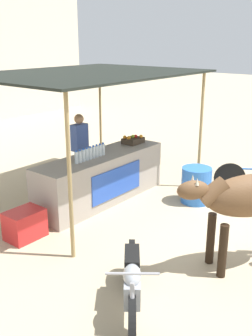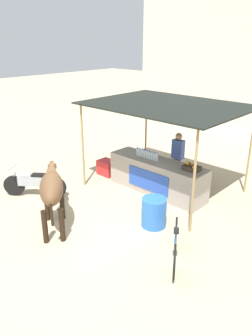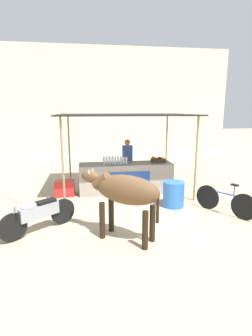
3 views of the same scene
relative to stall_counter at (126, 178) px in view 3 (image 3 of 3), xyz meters
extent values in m
plane|color=tan|center=(0.00, -2.20, -0.48)|extent=(60.00, 60.00, 0.00)
cube|color=beige|center=(0.00, 8.92, 2.76)|extent=(16.00, 0.50, 6.48)
cube|color=#9E9389|center=(0.00, 0.00, 0.00)|extent=(3.00, 0.80, 0.96)
cube|color=#264CB2|center=(0.00, -0.41, 0.00)|extent=(1.40, 0.02, 0.58)
cube|color=black|center=(0.00, 0.30, 2.02)|extent=(4.20, 3.20, 0.04)
cylinder|color=#997F51|center=(-1.89, -1.14, 0.77)|extent=(0.06, 0.06, 2.50)
cylinder|color=#997F51|center=(1.89, -1.14, 0.77)|extent=(0.06, 0.06, 2.50)
cylinder|color=#997F51|center=(-1.89, 1.74, 0.77)|extent=(0.06, 0.06, 2.50)
cylinder|color=#997F51|center=(1.89, 1.74, 0.77)|extent=(0.06, 0.06, 2.50)
cylinder|color=silver|center=(-0.71, -0.05, 0.59)|extent=(0.07, 0.07, 0.22)
cylinder|color=blue|center=(-0.71, -0.05, 0.71)|extent=(0.04, 0.04, 0.03)
cylinder|color=silver|center=(-0.62, -0.05, 0.59)|extent=(0.07, 0.07, 0.22)
cylinder|color=blue|center=(-0.62, -0.05, 0.71)|extent=(0.04, 0.04, 0.03)
cylinder|color=silver|center=(-0.53, -0.05, 0.59)|extent=(0.07, 0.07, 0.22)
cylinder|color=blue|center=(-0.53, -0.05, 0.71)|extent=(0.04, 0.04, 0.03)
cylinder|color=silver|center=(-0.44, -0.05, 0.59)|extent=(0.07, 0.07, 0.22)
cylinder|color=blue|center=(-0.44, -0.05, 0.71)|extent=(0.04, 0.04, 0.03)
cylinder|color=silver|center=(-0.35, -0.05, 0.59)|extent=(0.07, 0.07, 0.22)
cylinder|color=blue|center=(-0.35, -0.05, 0.71)|extent=(0.04, 0.04, 0.03)
cylinder|color=silver|center=(-0.26, -0.05, 0.59)|extent=(0.07, 0.07, 0.22)
cylinder|color=blue|center=(-0.26, -0.05, 0.71)|extent=(0.04, 0.04, 0.03)
cylinder|color=silver|center=(-0.17, -0.05, 0.59)|extent=(0.07, 0.07, 0.22)
cylinder|color=blue|center=(-0.17, -0.05, 0.71)|extent=(0.04, 0.04, 0.03)
cylinder|color=silver|center=(-0.08, -0.05, 0.59)|extent=(0.07, 0.07, 0.22)
cylinder|color=blue|center=(-0.08, -0.05, 0.71)|extent=(0.04, 0.04, 0.03)
cylinder|color=silver|center=(0.01, -0.05, 0.59)|extent=(0.07, 0.07, 0.22)
cylinder|color=blue|center=(0.01, -0.05, 0.71)|extent=(0.04, 0.04, 0.03)
cube|color=#3F3326|center=(1.09, 0.05, 0.54)|extent=(0.44, 0.32, 0.12)
sphere|color=#8CB22D|center=(1.10, 0.07, 0.63)|extent=(0.08, 0.08, 0.08)
sphere|color=orange|center=(0.92, 0.05, 0.63)|extent=(0.08, 0.08, 0.08)
sphere|color=#B21E19|center=(1.15, 0.03, 0.63)|extent=(0.08, 0.08, 0.08)
sphere|color=orange|center=(0.94, 0.17, 0.63)|extent=(0.08, 0.08, 0.08)
sphere|color=orange|center=(0.96, 0.07, 0.63)|extent=(0.08, 0.08, 0.08)
sphere|color=orange|center=(1.22, -0.06, 0.63)|extent=(0.08, 0.08, 0.08)
cylinder|color=#383842|center=(0.16, 0.75, -0.04)|extent=(0.22, 0.22, 0.88)
cube|color=#3F59A5|center=(0.16, 0.75, 0.68)|extent=(0.34, 0.20, 0.56)
sphere|color=#A87A56|center=(0.16, 0.75, 1.07)|extent=(0.20, 0.20, 0.20)
cube|color=red|center=(-1.97, -0.10, -0.24)|extent=(0.60, 0.44, 0.48)
cylinder|color=blue|center=(1.11, -1.52, -0.12)|extent=(0.59, 0.59, 0.71)
ellipsoid|color=brown|center=(-0.46, -3.24, 0.60)|extent=(1.43, 1.25, 0.60)
cylinder|color=black|center=(-0.96, -3.09, -0.09)|extent=(0.12, 0.12, 0.78)
cylinder|color=black|center=(-0.75, -2.80, -0.09)|extent=(0.12, 0.12, 0.78)
cylinder|color=black|center=(-0.18, -3.68, -0.09)|extent=(0.12, 0.12, 0.78)
cylinder|color=black|center=(0.04, -3.38, -0.09)|extent=(0.12, 0.12, 0.78)
cylinder|color=brown|center=(-0.94, -2.88, 0.71)|extent=(0.50, 0.46, 0.41)
ellipsoid|color=brown|center=(-1.18, -2.70, 0.77)|extent=(0.48, 0.44, 0.26)
cone|color=beige|center=(-1.21, -2.77, 0.91)|extent=(0.05, 0.05, 0.10)
cone|color=beige|center=(-1.12, -2.66, 0.91)|extent=(0.05, 0.05, 0.10)
cylinder|color=black|center=(0.07, -3.63, 0.33)|extent=(0.06, 0.06, 0.60)
cylinder|color=black|center=(-2.78, -2.96, -0.18)|extent=(0.52, 0.43, 0.60)
cylinder|color=black|center=(-1.84, -2.22, -0.18)|extent=(0.52, 0.43, 0.60)
cube|color=#999EA5|center=(-2.31, -2.59, 0.00)|extent=(0.82, 0.70, 0.28)
ellipsoid|color=#999EA5|center=(-2.49, -2.73, 0.16)|extent=(0.41, 0.38, 0.20)
cube|color=black|center=(-2.17, -2.48, 0.16)|extent=(0.46, 0.41, 0.10)
cylinder|color=#99999E|center=(-2.74, -2.93, 0.40)|extent=(0.36, 0.45, 0.03)
cylinder|color=#99999E|center=(-2.77, -2.95, 0.02)|extent=(0.19, 0.16, 0.49)
cylinder|color=black|center=(1.97, -1.84, -0.15)|extent=(0.40, 0.57, 0.66)
cylinder|color=black|center=(2.52, -2.67, -0.15)|extent=(0.40, 0.57, 0.66)
cylinder|color=#2659A5|center=(2.25, -2.25, 0.07)|extent=(0.50, 0.73, 0.04)
cylinder|color=#2659A5|center=(2.37, -2.44, 0.19)|extent=(0.03, 0.03, 0.28)
cube|color=black|center=(2.37, -2.44, 0.35)|extent=(0.18, 0.21, 0.04)
camera|label=1|loc=(-5.43, -5.02, 2.64)|focal=42.00mm
camera|label=2|loc=(5.28, -6.92, 3.73)|focal=35.00mm
camera|label=3|loc=(-1.23, -8.21, 2.16)|focal=28.00mm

